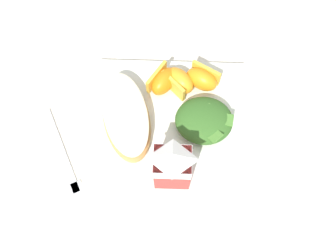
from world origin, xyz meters
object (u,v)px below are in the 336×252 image
Objects in this scene: orange_wedge_rear at (163,81)px; paper_napkin at (135,29)px; white_plate at (168,130)px; metal_fork at (65,161)px; orange_wedge_middle at (179,81)px; milk_carton at (172,165)px; green_salad_pile at (204,120)px; cheesy_pizza_bread at (126,116)px; orange_wedge_front at (202,79)px.

orange_wedge_rear is 0.16m from paper_napkin.
white_plate is 1.59× the size of metal_fork.
orange_wedge_middle is at bearing 123.68° from paper_napkin.
milk_carton reaches higher than orange_wedge_rear.
green_salad_pile is at bearing -119.04° from milk_carton.
green_salad_pile is at bearing 133.97° from orange_wedge_rear.
green_salad_pile is 0.26m from paper_napkin.
metal_fork is at bearing -7.25° from milk_carton.
cheesy_pizza_bread is 0.14m from green_salad_pile.
white_plate is at bearing -83.76° from milk_carton.
orange_wedge_rear is (0.07, -0.08, -0.00)m from green_salad_pile.
orange_wedge_front is (0.00, -0.08, -0.00)m from green_salad_pile.
orange_wedge_front is at bearing -122.75° from white_plate.
orange_wedge_middle reaches higher than cheesy_pizza_bread.
green_salad_pile is at bearing 120.25° from orange_wedge_middle.
metal_fork is (0.16, 0.15, -0.03)m from orange_wedge_rear.
orange_wedge_rear is (0.01, -0.08, 0.03)m from white_plate.
cheesy_pizza_bread is 2.72× the size of orange_wedge_middle.
orange_wedge_middle is at bearing -141.22° from cheesy_pizza_bread.
milk_carton is (0.05, 0.09, 0.04)m from green_salad_pile.
white_plate is 2.55× the size of milk_carton.
white_plate reaches higher than metal_fork.
milk_carton is 0.18m from orange_wedge_middle.
orange_wedge_middle is (0.04, -0.08, -0.00)m from green_salad_pile.
green_salad_pile reaches higher than metal_fork.
orange_wedge_middle reaches higher than metal_fork.
white_plate is 0.11m from milk_carton.
orange_wedge_front is 0.64× the size of paper_napkin.
cheesy_pizza_bread is 2.65× the size of orange_wedge_front.
orange_wedge_front is at bearing -105.52° from milk_carton.
cheesy_pizza_bread is (0.07, -0.01, 0.03)m from white_plate.
milk_carton reaches higher than metal_fork.
orange_wedge_front is 0.28m from metal_fork.
cheesy_pizza_bread is 0.13m from metal_fork.
metal_fork is at bearing 41.94° from orange_wedge_rear.
cheesy_pizza_bread is 0.15m from orange_wedge_front.
paper_napkin is (0.13, -0.13, -0.03)m from orange_wedge_front.
green_salad_pile is at bearing 92.11° from orange_wedge_front.
white_plate is 0.09m from orange_wedge_middle.
cheesy_pizza_bread is 1.68× the size of milk_carton.
orange_wedge_middle is 0.97× the size of orange_wedge_rear.
orange_wedge_rear reaches higher than metal_fork.
metal_fork is (0.24, 0.07, -0.03)m from green_salad_pile.
green_salad_pile reaches higher than cheesy_pizza_bread.
metal_fork reaches higher than paper_napkin.
cheesy_pizza_bread is at bearing 38.78° from orange_wedge_middle.
paper_napkin is (0.14, -0.22, -0.03)m from green_salad_pile.
orange_wedge_front is 1.00× the size of orange_wedge_rear.
orange_wedge_front is at bearing -149.05° from cheesy_pizza_bread.
metal_fork is at bearing 19.67° from white_plate.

